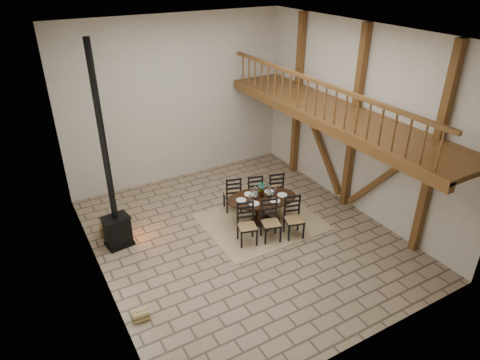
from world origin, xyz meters
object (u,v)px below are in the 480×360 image
wood_stove (114,206)px  log_stack (141,315)px  log_basket (109,229)px  dining_table (262,209)px

wood_stove → log_stack: 2.87m
wood_stove → log_basket: (-0.10, 0.56, -0.97)m
log_basket → wood_stove: bearing=-80.1°
dining_table → log_stack: dining_table is taller
wood_stove → log_stack: bearing=-104.7°
dining_table → wood_stove: 3.79m
dining_table → log_stack: 4.32m
dining_table → wood_stove: (-3.61, 0.89, 0.73)m
wood_stove → dining_table: bearing=-21.8°
log_basket → log_stack: bearing=-93.9°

